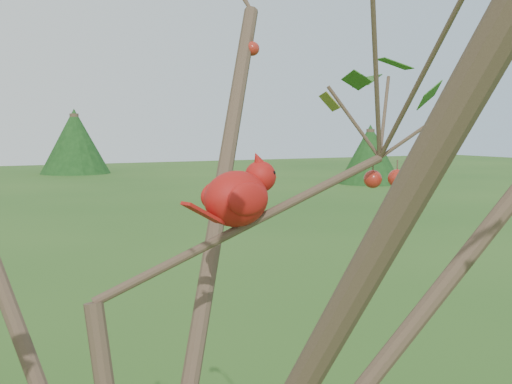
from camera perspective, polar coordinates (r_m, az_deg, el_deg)
crabapple_tree at (r=1.07m, az=-9.05°, el=-1.94°), size 2.35×2.05×2.95m
cardinal at (r=1.25m, az=-1.49°, el=-0.31°), size 0.23×0.13×0.16m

